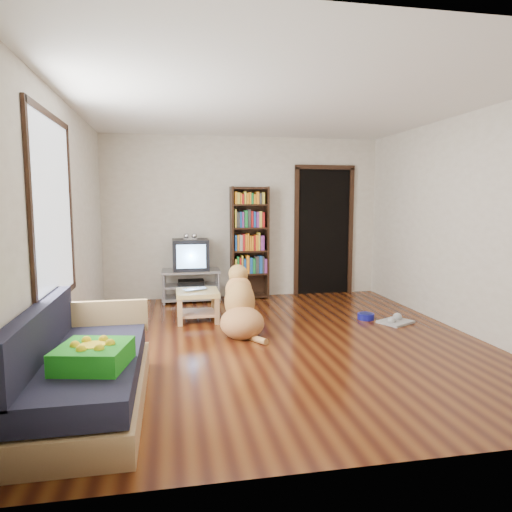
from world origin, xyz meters
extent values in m
plane|color=#5D2B0F|center=(0.00, 0.00, 0.00)|extent=(5.00, 5.00, 0.00)
plane|color=white|center=(0.00, 0.00, 2.60)|extent=(5.00, 5.00, 0.00)
plane|color=beige|center=(0.00, 2.50, 1.30)|extent=(4.50, 0.00, 4.50)
plane|color=beige|center=(0.00, -2.50, 1.30)|extent=(4.50, 0.00, 4.50)
plane|color=beige|center=(-2.25, 0.00, 1.30)|extent=(0.00, 5.00, 5.00)
plane|color=beige|center=(2.25, 0.00, 1.30)|extent=(0.00, 5.00, 5.00)
cube|color=#229A1C|center=(-1.75, -1.65, 0.50)|extent=(0.55, 0.55, 0.15)
imported|color=#B6B6BB|center=(-0.87, 1.03, 0.41)|extent=(0.38, 0.33, 0.03)
cylinder|color=navy|center=(1.35, 0.70, 0.04)|extent=(0.22, 0.22, 0.08)
cube|color=#9E9E9E|center=(1.65, 0.45, 0.01)|extent=(0.50, 0.47, 0.03)
cube|color=white|center=(-2.23, -0.50, 1.50)|extent=(0.02, 1.30, 1.60)
cube|color=black|center=(-2.23, -0.50, 2.32)|extent=(0.03, 1.42, 0.06)
cube|color=black|center=(-2.23, -0.50, 0.68)|extent=(0.03, 1.42, 0.06)
cube|color=black|center=(-2.23, -1.20, 1.50)|extent=(0.03, 0.06, 1.70)
cube|color=black|center=(-2.23, 0.20, 1.50)|extent=(0.03, 0.06, 1.70)
cube|color=black|center=(1.35, 2.48, 1.05)|extent=(0.90, 0.02, 2.10)
cube|color=black|center=(0.87, 2.47, 1.05)|extent=(0.07, 0.05, 2.14)
cube|color=black|center=(1.83, 2.47, 1.05)|extent=(0.07, 0.05, 2.14)
cube|color=black|center=(1.35, 2.47, 2.13)|extent=(1.03, 0.05, 0.07)
cube|color=#99999E|center=(-0.90, 2.25, 0.48)|extent=(0.90, 0.45, 0.04)
cube|color=#99999E|center=(-0.90, 2.25, 0.25)|extent=(0.86, 0.42, 0.03)
cube|color=#99999E|center=(-0.90, 2.25, 0.06)|extent=(0.90, 0.45, 0.04)
cylinder|color=#99999E|center=(-1.32, 2.05, 0.25)|extent=(0.04, 0.04, 0.50)
cylinder|color=#99999E|center=(-0.48, 2.05, 0.25)|extent=(0.04, 0.04, 0.50)
cylinder|color=#99999E|center=(-1.32, 2.45, 0.25)|extent=(0.04, 0.04, 0.50)
cylinder|color=#99999E|center=(-0.48, 2.45, 0.25)|extent=(0.04, 0.04, 0.50)
cube|color=black|center=(-0.90, 2.25, 0.30)|extent=(0.40, 0.30, 0.07)
cube|color=black|center=(-0.90, 2.25, 0.74)|extent=(0.55, 0.48, 0.48)
cube|color=black|center=(-0.90, 2.45, 0.74)|extent=(0.40, 0.14, 0.36)
cube|color=#8CBFF2|center=(-0.90, 2.00, 0.74)|extent=(0.44, 0.02, 0.36)
cube|color=silver|center=(-0.90, 2.20, 0.99)|extent=(0.20, 0.07, 0.02)
sphere|color=silver|center=(-0.96, 2.20, 1.04)|extent=(0.09, 0.09, 0.09)
sphere|color=silver|center=(-0.84, 2.20, 1.04)|extent=(0.09, 0.09, 0.09)
cube|color=black|center=(-0.23, 2.34, 0.90)|extent=(0.03, 0.30, 1.80)
cube|color=black|center=(0.34, 2.34, 0.90)|extent=(0.03, 0.30, 1.80)
cube|color=black|center=(0.05, 2.48, 0.90)|extent=(0.60, 0.02, 1.80)
cube|color=black|center=(0.05, 2.34, 0.03)|extent=(0.56, 0.28, 0.02)
cube|color=black|center=(0.05, 2.34, 0.40)|extent=(0.56, 0.28, 0.03)
cube|color=black|center=(0.05, 2.34, 0.77)|extent=(0.56, 0.28, 0.02)
cube|color=black|center=(0.05, 2.34, 1.14)|extent=(0.56, 0.28, 0.02)
cube|color=black|center=(0.05, 2.34, 1.51)|extent=(0.56, 0.28, 0.02)
cube|color=black|center=(0.05, 2.34, 1.77)|extent=(0.56, 0.28, 0.02)
cube|color=tan|center=(-1.83, -1.40, 0.11)|extent=(0.80, 1.80, 0.22)
cube|color=#1E1E2D|center=(-1.83, -1.40, 0.33)|extent=(0.74, 1.74, 0.18)
cube|color=#1E1E2D|center=(-2.17, -1.40, 0.60)|extent=(0.12, 1.74, 0.40)
cube|color=tan|center=(-1.83, -0.54, 0.50)|extent=(0.80, 0.06, 0.30)
cube|color=tan|center=(-0.87, 1.06, 0.37)|extent=(0.55, 0.55, 0.06)
cube|color=tan|center=(-0.87, 1.06, 0.10)|extent=(0.45, 0.45, 0.03)
cube|color=tan|center=(-1.11, 0.82, 0.17)|extent=(0.06, 0.06, 0.34)
cube|color=tan|center=(-0.64, 0.82, 0.17)|extent=(0.06, 0.06, 0.34)
cube|color=tan|center=(-1.11, 1.29, 0.17)|extent=(0.06, 0.06, 0.34)
cube|color=tan|center=(-0.64, 1.29, 0.17)|extent=(0.06, 0.06, 0.34)
ellipsoid|color=#BF8149|center=(-0.40, 0.24, 0.16)|extent=(0.53, 0.57, 0.38)
ellipsoid|color=#BF8B49|center=(-0.40, 0.44, 0.37)|extent=(0.38, 0.42, 0.50)
ellipsoid|color=tan|center=(-0.39, 0.55, 0.49)|extent=(0.33, 0.30, 0.36)
ellipsoid|color=tan|center=(-0.39, 0.61, 0.68)|extent=(0.24, 0.26, 0.22)
ellipsoid|color=#B47A45|center=(-0.39, 0.73, 0.66)|extent=(0.10, 0.20, 0.09)
sphere|color=black|center=(-0.39, 0.82, 0.66)|extent=(0.04, 0.04, 0.04)
ellipsoid|color=tan|center=(-0.48, 0.57, 0.67)|extent=(0.06, 0.08, 0.15)
ellipsoid|color=#B88746|center=(-0.31, 0.56, 0.67)|extent=(0.06, 0.08, 0.15)
cylinder|color=tan|center=(-0.47, 0.65, 0.20)|extent=(0.08, 0.13, 0.41)
cylinder|color=tan|center=(-0.31, 0.65, 0.20)|extent=(0.08, 0.13, 0.41)
sphere|color=tan|center=(-0.47, 0.70, 0.02)|extent=(0.11, 0.11, 0.11)
sphere|color=tan|center=(-0.31, 0.70, 0.02)|extent=(0.11, 0.11, 0.11)
cylinder|color=#D28751|center=(-0.28, 0.01, 0.03)|extent=(0.24, 0.35, 0.08)
camera|label=1|loc=(-1.20, -4.88, 1.57)|focal=32.00mm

